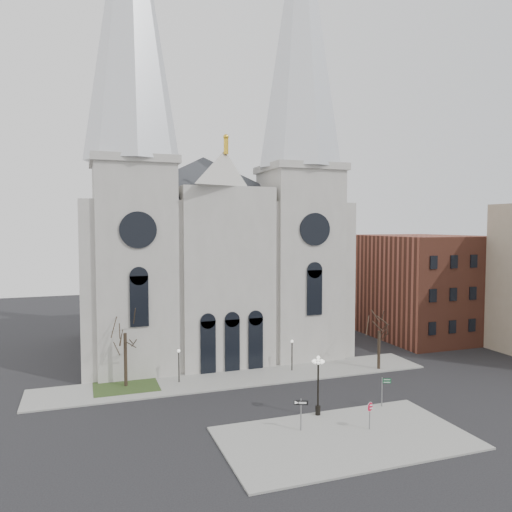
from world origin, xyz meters
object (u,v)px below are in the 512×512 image
object	(u,v)px
stop_sign	(370,409)
street_name_sign	(383,389)
one_way_sign	(301,409)
globe_lamp	(318,378)

from	to	relation	value
stop_sign	street_name_sign	xyz separation A→B (m)	(3.64, 3.74, -0.08)
stop_sign	one_way_sign	world-z (taller)	one_way_sign
stop_sign	one_way_sign	size ratio (longest dim) A/B	0.88
globe_lamp	one_way_sign	size ratio (longest dim) A/B	2.02
stop_sign	globe_lamp	distance (m)	4.79
stop_sign	street_name_sign	bearing A→B (deg)	41.63
one_way_sign	street_name_sign	world-z (taller)	street_name_sign
stop_sign	one_way_sign	xyz separation A→B (m)	(-4.95, 1.54, 0.07)
stop_sign	one_way_sign	bearing A→B (deg)	158.65
stop_sign	street_name_sign	distance (m)	5.22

